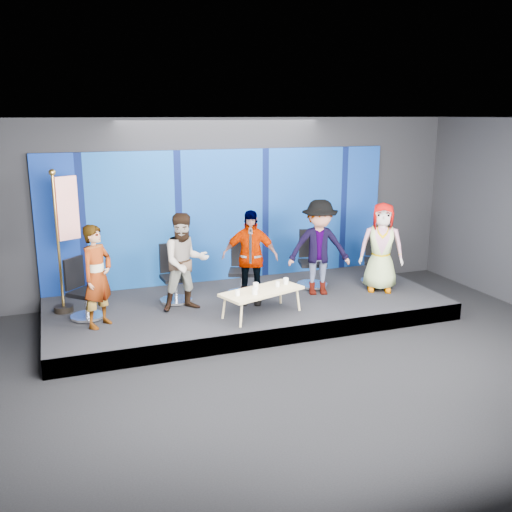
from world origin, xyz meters
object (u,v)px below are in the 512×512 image
Objects in this scene: chair_c at (242,277)px; coffee_table at (262,292)px; chair_a at (84,299)px; chair_b at (175,283)px; panelist_b at (185,262)px; mug_c at (256,286)px; mug_d at (278,284)px; panelist_c at (250,257)px; panelist_a at (97,276)px; mug_b at (255,291)px; flag_stand at (65,237)px; mug_e at (286,281)px; mug_a at (238,293)px; chair_d at (312,268)px; chair_e at (376,266)px; panelist_d at (319,248)px; panelist_e at (381,247)px.

chair_c reaches higher than coffee_table.
chair_a is 0.97× the size of chair_c.
chair_b reaches higher than chair_a.
mug_c is (1.05, -0.60, -0.35)m from panelist_b.
coffee_table is at bearing -165.08° from mug_d.
panelist_c is (2.81, -0.20, 0.50)m from chair_a.
panelist_a reaches higher than coffee_table.
coffee_table is (2.58, -0.40, -0.42)m from panelist_a.
flag_stand is at bearing 151.43° from mug_b.
coffee_table is at bearing -160.14° from mug_e.
flag_stand is (-3.31, 1.26, 0.80)m from mug_d.
flag_stand reaches higher than mug_b.
mug_a is 1.04× the size of mug_d.
chair_b is 2.70m from chair_d.
flag_stand is at bearing 156.89° from mug_c.
chair_d is at bearing -160.44° from chair_e.
panelist_c is 0.93m from mug_b.
chair_d is at bearing -32.73° from panelist_a.
mug_c is (-1.46, -0.62, -0.40)m from panelist_d.
panelist_e is (3.80, -0.67, 0.50)m from chair_b.
mug_d is (0.29, -0.57, -0.36)m from panelist_c.
panelist_e is at bearing 9.14° from mug_c.
chair_b is 1.59m from mug_c.
chair_c is 0.95× the size of chair_d.
mug_e is at bearing -141.29° from panelist_e.
panelist_d is 1.06× the size of panelist_e.
mug_a is at bearing -164.10° from mug_d.
panelist_a reaches higher than chair_a.
panelist_e is 2.35m from mug_d.
panelist_b reaches higher than mug_e.
mug_b is (-1.69, -1.40, 0.12)m from chair_d.
panelist_c reaches higher than mug_d.
mug_a is at bearing -131.44° from chair_e.
chair_e is 9.65× the size of mug_c.
mug_e is at bearing 27.30° from mug_d.
mug_e is (3.30, -0.67, 0.15)m from chair_a.
coffee_table is (-2.79, -0.99, 0.05)m from chair_e.
coffee_table is 16.52× the size of mug_a.
chair_c is 11.29× the size of mug_a.
mug_a is 0.86× the size of mug_e.
panelist_b is 1.39m from coffee_table.
panelist_a is 18.49× the size of mug_d.
coffee_table is (2.79, -0.85, 0.06)m from chair_a.
panelist_e is at bearing 12.19° from mug_a.
mug_b is (1.02, -1.38, 0.14)m from chair_b.
chair_d is 10.22× the size of mug_e.
panelist_c reaches higher than coffee_table.
coffee_table is at bearing 16.56° from mug_a.
panelist_d is at bearing -45.92° from chair_a.
mug_d is 0.04× the size of flag_stand.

